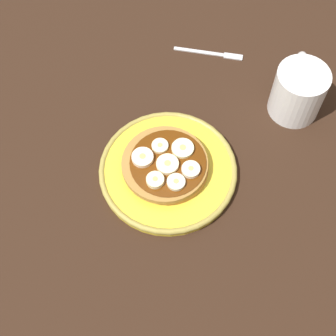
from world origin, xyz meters
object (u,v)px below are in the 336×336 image
at_px(banana_slice_5, 176,182).
at_px(fork, 213,53).
at_px(banana_slice_1, 183,148).
at_px(banana_slice_3, 155,180).
at_px(banana_slice_2, 160,146).
at_px(plate, 168,170).
at_px(banana_slice_0, 164,164).
at_px(banana_slice_6, 143,157).
at_px(banana_slice_4, 191,170).
at_px(pancake_stack, 166,165).
at_px(coffee_mug, 298,90).

height_order(banana_slice_5, fork, banana_slice_5).
xyz_separation_m(banana_slice_1, banana_slice_3, (-0.06, 0.03, 0.00)).
bearing_deg(banana_slice_1, banana_slice_2, 92.24).
relative_size(banana_slice_2, banana_slice_5, 0.94).
distance_m(plate, banana_slice_3, 0.05).
xyz_separation_m(banana_slice_0, banana_slice_2, (0.03, 0.01, -0.00)).
xyz_separation_m(plate, banana_slice_6, (0.00, 0.04, 0.03)).
bearing_deg(banana_slice_1, banana_slice_4, -153.30).
xyz_separation_m(banana_slice_4, fork, (0.27, -0.00, -0.04)).
height_order(plate, banana_slice_4, banana_slice_4).
relative_size(banana_slice_0, banana_slice_4, 1.22).
xyz_separation_m(pancake_stack, banana_slice_5, (-0.04, -0.02, 0.01)).
distance_m(banana_slice_6, coffee_mug, 0.29).
relative_size(banana_slice_3, fork, 0.21).
bearing_deg(fork, banana_slice_1, 174.76).
height_order(banana_slice_1, coffee_mug, coffee_mug).
relative_size(banana_slice_6, fork, 0.27).
bearing_deg(pancake_stack, banana_slice_1, -40.48).
xyz_separation_m(plate, banana_slice_2, (0.03, 0.02, 0.03)).
bearing_deg(plate, coffee_mug, -49.26).
xyz_separation_m(banana_slice_2, coffee_mug, (0.14, -0.21, 0.01)).
bearing_deg(banana_slice_1, fork, -5.24).
height_order(plate, banana_slice_3, banana_slice_3).
bearing_deg(pancake_stack, banana_slice_6, 89.95).
distance_m(pancake_stack, banana_slice_3, 0.04).
height_order(pancake_stack, banana_slice_4, banana_slice_4).
distance_m(plate, pancake_stack, 0.02).
distance_m(pancake_stack, banana_slice_2, 0.03).
height_order(banana_slice_5, coffee_mug, coffee_mug).
height_order(pancake_stack, banana_slice_0, banana_slice_0).
relative_size(plate, banana_slice_0, 6.32).
distance_m(banana_slice_2, banana_slice_6, 0.03).
height_order(pancake_stack, banana_slice_1, banana_slice_1).
height_order(banana_slice_2, banana_slice_5, same).
relative_size(banana_slice_3, banana_slice_4, 0.95).
relative_size(banana_slice_4, coffee_mug, 0.24).
relative_size(banana_slice_2, fork, 0.21).
relative_size(banana_slice_3, banana_slice_5, 0.97).
relative_size(banana_slice_4, banana_slice_5, 1.02).
xyz_separation_m(banana_slice_3, banana_slice_4, (0.03, -0.05, -0.00)).
bearing_deg(banana_slice_5, plate, 28.16).
relative_size(banana_slice_3, coffee_mug, 0.23).
height_order(banana_slice_0, fork, banana_slice_0).
height_order(banana_slice_1, banana_slice_6, banana_slice_6).
bearing_deg(banana_slice_4, banana_slice_0, 85.44).
relative_size(plate, banana_slice_4, 7.68).
bearing_deg(banana_slice_3, banana_slice_6, 35.46).
relative_size(banana_slice_4, fork, 0.22).
relative_size(banana_slice_0, banana_slice_6, 1.02).
distance_m(banana_slice_0, banana_slice_3, 0.03).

